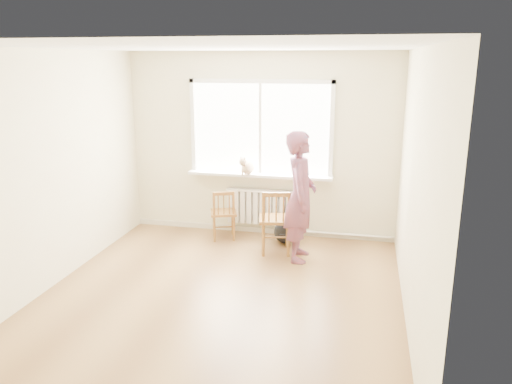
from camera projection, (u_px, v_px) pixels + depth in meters
The scene contains 13 objects.
floor at pixel (219, 298), 5.58m from camera, with size 4.50×4.50×0.00m, color olive.
ceiling at pixel (214, 47), 4.88m from camera, with size 4.50×4.50×0.00m, color white.
back_wall at pixel (261, 146), 7.35m from camera, with size 4.00×0.01×2.70m, color beige.
window at pixel (261, 125), 7.25m from camera, with size 2.12×0.05×1.42m.
windowsill at pixel (259, 175), 7.36m from camera, with size 2.15×0.22×0.04m, color white.
radiator at pixel (260, 206), 7.50m from camera, with size 1.00×0.12×0.55m.
heating_pipe at pixel (343, 234), 7.36m from camera, with size 0.04×0.04×1.40m, color silver.
baseboard at pixel (261, 230), 7.68m from camera, with size 4.00×0.03×0.08m, color beige.
chair_left at pixel (224, 215), 7.31m from camera, with size 0.47×0.45×0.75m.
chair_right at pixel (276, 222), 6.75m from camera, with size 0.52×0.50×0.90m.
person at pixel (300, 197), 6.47m from camera, with size 0.62×0.41×1.71m, color #B23B4F.
cat at pixel (247, 167), 7.27m from camera, with size 0.26×0.41×0.29m.
backpack at pixel (285, 232), 7.20m from camera, with size 0.33×0.25×0.33m, color black.
Camera 1 is at (1.50, -4.87, 2.58)m, focal length 35.00 mm.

